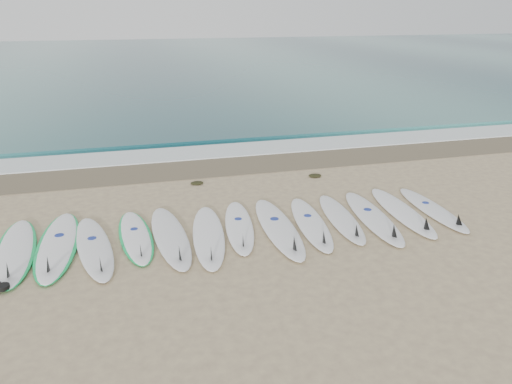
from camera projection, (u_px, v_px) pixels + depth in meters
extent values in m
plane|color=tan|center=(243.00, 230.00, 9.47)|extent=(120.00, 120.00, 0.00)
cube|color=#266062|center=(145.00, 61.00, 38.88)|extent=(120.00, 55.00, 0.03)
cube|color=brown|center=(206.00, 167.00, 13.18)|extent=(120.00, 1.80, 0.01)
cube|color=silver|center=(198.00, 153.00, 14.44)|extent=(120.00, 1.40, 0.04)
cube|color=#266062|center=(191.00, 139.00, 15.79)|extent=(120.00, 1.00, 0.10)
ellipsoid|color=white|center=(15.00, 250.00, 8.59)|extent=(0.78, 2.79, 0.09)
ellipsoid|color=#0ABC55|center=(15.00, 251.00, 8.59)|extent=(0.88, 2.81, 0.06)
cone|color=black|center=(7.00, 269.00, 7.65)|extent=(0.25, 0.31, 0.29)
ellipsoid|color=white|center=(58.00, 244.00, 8.82)|extent=(0.66, 2.90, 0.09)
ellipsoid|color=#0ABC55|center=(58.00, 244.00, 8.82)|extent=(0.76, 2.92, 0.07)
cone|color=black|center=(48.00, 264.00, 7.80)|extent=(0.25, 0.31, 0.31)
cylinder|color=navy|center=(59.00, 235.00, 9.05)|extent=(0.17, 0.17, 0.01)
ellipsoid|color=white|center=(94.00, 246.00, 8.74)|extent=(0.96, 2.76, 0.09)
cone|color=black|center=(100.00, 263.00, 7.83)|extent=(0.27, 0.32, 0.29)
cylinder|color=navy|center=(92.00, 238.00, 8.95)|extent=(0.18, 0.18, 0.01)
ellipsoid|color=white|center=(136.00, 236.00, 9.15)|extent=(0.67, 2.43, 0.08)
ellipsoid|color=#0ABC55|center=(136.00, 236.00, 9.16)|extent=(0.75, 2.45, 0.06)
cone|color=black|center=(141.00, 250.00, 8.33)|extent=(0.22, 0.27, 0.26)
cylinder|color=navy|center=(134.00, 229.00, 9.34)|extent=(0.15, 0.15, 0.01)
ellipsoid|color=silver|center=(170.00, 236.00, 9.14)|extent=(0.74, 2.84, 0.09)
cone|color=black|center=(180.00, 252.00, 8.17)|extent=(0.25, 0.31, 0.30)
ellipsoid|color=white|center=(208.00, 235.00, 9.17)|extent=(0.91, 2.82, 0.09)
cone|color=black|center=(211.00, 252.00, 8.18)|extent=(0.27, 0.32, 0.29)
ellipsoid|color=white|center=(239.00, 226.00, 9.57)|extent=(0.90, 2.56, 0.08)
cone|color=black|center=(243.00, 240.00, 8.66)|extent=(0.25, 0.30, 0.27)
cylinder|color=navy|center=(238.00, 219.00, 9.78)|extent=(0.17, 0.17, 0.01)
ellipsoid|color=white|center=(278.00, 227.00, 9.51)|extent=(0.73, 2.93, 0.09)
cone|color=black|center=(294.00, 243.00, 8.47)|extent=(0.26, 0.32, 0.31)
cylinder|color=navy|center=(274.00, 219.00, 9.75)|extent=(0.17, 0.17, 0.01)
ellipsoid|color=white|center=(311.00, 223.00, 9.70)|extent=(0.87, 2.68, 0.09)
cone|color=black|center=(324.00, 237.00, 8.75)|extent=(0.26, 0.31, 0.28)
cylinder|color=navy|center=(308.00, 216.00, 9.92)|extent=(0.17, 0.17, 0.01)
ellipsoid|color=white|center=(341.00, 218.00, 9.94)|extent=(0.81, 2.57, 0.08)
cone|color=black|center=(357.00, 230.00, 9.03)|extent=(0.24, 0.29, 0.27)
ellipsoid|color=white|center=(372.00, 217.00, 9.97)|extent=(0.88, 2.85, 0.09)
cone|color=black|center=(394.00, 231.00, 8.96)|extent=(0.27, 0.32, 0.30)
cylinder|color=navy|center=(368.00, 209.00, 10.20)|extent=(0.18, 0.18, 0.01)
ellipsoid|color=white|center=(401.00, 211.00, 10.24)|extent=(0.77, 2.76, 0.09)
cone|color=black|center=(426.00, 223.00, 9.27)|extent=(0.25, 0.31, 0.29)
ellipsoid|color=white|center=(432.00, 209.00, 10.37)|extent=(0.62, 2.54, 0.08)
cone|color=black|center=(459.00, 220.00, 9.48)|extent=(0.22, 0.28, 0.27)
cylinder|color=navy|center=(426.00, 203.00, 10.58)|extent=(0.15, 0.15, 0.01)
ellipsoid|color=black|center=(197.00, 183.00, 11.93)|extent=(0.31, 0.24, 0.06)
ellipsoid|color=black|center=(315.00, 176.00, 12.44)|extent=(0.33, 0.26, 0.06)
cylinder|color=black|center=(3.00, 287.00, 7.41)|extent=(0.20, 0.20, 0.06)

